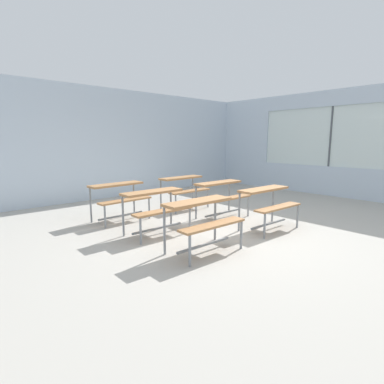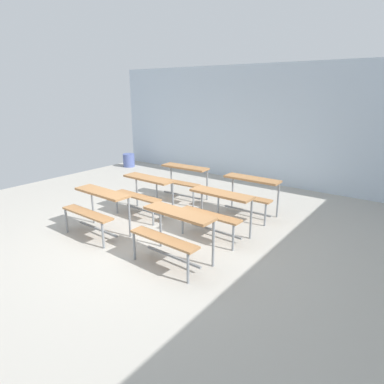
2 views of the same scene
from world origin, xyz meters
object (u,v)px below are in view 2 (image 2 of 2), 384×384
(desk_bench_r0c0, at_px, (97,203))
(desk_bench_r1c1, at_px, (217,204))
(desk_bench_r2c1, at_px, (249,188))
(trash_bin, at_px, (129,160))
(desk_bench_r1c0, at_px, (145,187))
(desk_bench_r0c1, at_px, (174,226))
(desk_bench_r2c0, at_px, (182,175))

(desk_bench_r0c0, relative_size, desk_bench_r1c1, 1.00)
(desk_bench_r1c1, height_order, desk_bench_r2c1, same)
(desk_bench_r2c1, xyz_separation_m, trash_bin, (-5.12, 1.64, -0.36))
(desk_bench_r2c1, bearing_deg, desk_bench_r1c0, -144.18)
(desk_bench_r0c0, distance_m, desk_bench_r0c1, 1.65)
(desk_bench_r0c1, relative_size, trash_bin, 2.71)
(desk_bench_r0c1, bearing_deg, desk_bench_r1c1, 92.01)
(desk_bench_r2c1, bearing_deg, trash_bin, 162.39)
(desk_bench_r1c0, relative_size, desk_bench_r2c0, 0.99)
(desk_bench_r0c1, bearing_deg, desk_bench_r2c0, 127.88)
(trash_bin, bearing_deg, desk_bench_r2c1, -17.72)
(desk_bench_r0c0, height_order, desk_bench_r0c1, same)
(desk_bench_r2c0, bearing_deg, desk_bench_r1c1, -38.25)
(desk_bench_r1c1, xyz_separation_m, desk_bench_r2c0, (-1.70, 1.22, 0.00))
(desk_bench_r0c1, distance_m, trash_bin, 6.49)
(desk_bench_r1c1, relative_size, trash_bin, 2.69)
(desk_bench_r1c1, bearing_deg, trash_bin, 152.76)
(desk_bench_r0c1, height_order, desk_bench_r2c1, same)
(desk_bench_r0c0, distance_m, trash_bin, 5.29)
(desk_bench_r0c1, distance_m, desk_bench_r2c0, 2.89)
(desk_bench_r0c1, bearing_deg, trash_bin, 144.54)
(desk_bench_r0c0, bearing_deg, trash_bin, 132.95)
(desk_bench_r1c0, bearing_deg, desk_bench_r1c1, 1.10)
(desk_bench_r1c0, height_order, desk_bench_r2c1, same)
(desk_bench_r2c1, bearing_deg, desk_bench_r0c0, -125.00)
(desk_bench_r0c0, relative_size, desk_bench_r2c0, 0.99)
(desk_bench_r1c1, bearing_deg, desk_bench_r0c1, -88.55)
(desk_bench_r1c0, distance_m, desk_bench_r2c0, 1.22)
(desk_bench_r0c1, height_order, desk_bench_r1c1, same)
(desk_bench_r0c1, bearing_deg, desk_bench_r2c1, 92.67)
(desk_bench_r0c0, xyz_separation_m, trash_bin, (-3.49, 3.95, -0.36))
(desk_bench_r2c0, height_order, trash_bin, desk_bench_r2c0)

